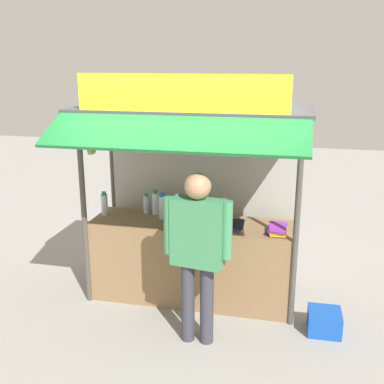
# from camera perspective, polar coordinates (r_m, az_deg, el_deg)

# --- Properties ---
(ground_plane) EXTENTS (20.00, 20.00, 0.00)m
(ground_plane) POSITION_cam_1_polar(r_m,az_deg,el_deg) (5.51, 0.00, -12.68)
(ground_plane) COLOR gray
(stall_counter) EXTENTS (2.25, 0.67, 0.91)m
(stall_counter) POSITION_cam_1_polar(r_m,az_deg,el_deg) (5.31, 0.00, -8.38)
(stall_counter) COLOR olive
(stall_counter) RESTS_ON ground
(stall_structure) EXTENTS (2.45, 1.58, 2.52)m
(stall_structure) POSITION_cam_1_polar(r_m,az_deg,el_deg) (5.08, 0.33, 3.38)
(stall_structure) COLOR #4C4742
(stall_structure) RESTS_ON ground
(water_bottle_front_left) EXTENTS (0.08, 0.08, 0.29)m
(water_bottle_front_left) POSITION_cam_1_polar(r_m,az_deg,el_deg) (5.38, -4.48, -1.35)
(water_bottle_front_left) COLOR silver
(water_bottle_front_left) RESTS_ON stall_counter
(water_bottle_back_right) EXTENTS (0.09, 0.09, 0.31)m
(water_bottle_back_right) POSITION_cam_1_polar(r_m,az_deg,el_deg) (5.21, -0.23, -1.80)
(water_bottle_back_right) COLOR silver
(water_bottle_back_right) RESTS_ON stall_counter
(water_bottle_center) EXTENTS (0.08, 0.08, 0.28)m
(water_bottle_center) POSITION_cam_1_polar(r_m,az_deg,el_deg) (5.44, -10.71, -1.47)
(water_bottle_center) COLOR silver
(water_bottle_center) RESTS_ON stall_counter
(water_bottle_back_left) EXTENTS (0.07, 0.07, 0.26)m
(water_bottle_back_left) POSITION_cam_1_polar(r_m,az_deg,el_deg) (5.18, 3.99, -2.22)
(water_bottle_back_left) COLOR silver
(water_bottle_back_left) RESTS_ON stall_counter
(water_bottle_rear_center) EXTENTS (0.07, 0.07, 0.23)m
(water_bottle_rear_center) POSITION_cam_1_polar(r_m,az_deg,el_deg) (5.45, -5.64, -1.46)
(water_bottle_rear_center) COLOR silver
(water_bottle_rear_center) RESTS_ON stall_counter
(water_bottle_mid_right) EXTENTS (0.08, 0.08, 0.30)m
(water_bottle_mid_right) POSITION_cam_1_polar(r_m,az_deg,el_deg) (5.23, -3.62, -1.82)
(water_bottle_mid_right) COLOR silver
(water_bottle_mid_right) RESTS_ON stall_counter
(magazine_stack_mid_left) EXTENTS (0.27, 0.27, 0.05)m
(magazine_stack_mid_left) POSITION_cam_1_polar(r_m,az_deg,el_deg) (5.02, -1.91, -3.92)
(magazine_stack_mid_left) COLOR white
(magazine_stack_mid_left) RESTS_ON stall_counter
(magazine_stack_right) EXTENTS (0.20, 0.32, 0.08)m
(magazine_stack_right) POSITION_cam_1_polar(r_m,az_deg,el_deg) (4.90, 10.46, -4.53)
(magazine_stack_right) COLOR black
(magazine_stack_right) RESTS_ON stall_counter
(magazine_stack_front_right) EXTENTS (0.21, 0.26, 0.08)m
(magazine_stack_front_right) POSITION_cam_1_polar(r_m,az_deg,el_deg) (4.84, 1.76, -4.53)
(magazine_stack_front_right) COLOR green
(magazine_stack_front_right) RESTS_ON stall_counter
(magazine_stack_far_right) EXTENTS (0.24, 0.32, 0.05)m
(magazine_stack_far_right) POSITION_cam_1_polar(r_m,az_deg,el_deg) (5.01, 5.10, -4.07)
(magazine_stack_far_right) COLOR white
(magazine_stack_far_right) RESTS_ON stall_counter
(banana_bunch_rightmost) EXTENTS (0.09, 0.09, 0.28)m
(banana_bunch_rightmost) POSITION_cam_1_polar(r_m,az_deg,el_deg) (4.41, 3.62, 5.27)
(banana_bunch_rightmost) COLOR #332D23
(banana_bunch_inner_left) EXTENTS (0.11, 0.11, 0.32)m
(banana_bunch_inner_left) POSITION_cam_1_polar(r_m,az_deg,el_deg) (4.81, -12.32, 5.47)
(banana_bunch_inner_left) COLOR #332D23
(vendor_person) EXTENTS (0.64, 0.27, 1.68)m
(vendor_person) POSITION_cam_1_polar(r_m,az_deg,el_deg) (4.29, 0.69, -6.37)
(vendor_person) COLOR #383842
(vendor_person) RESTS_ON ground
(plastic_crate) EXTENTS (0.33, 0.33, 0.23)m
(plastic_crate) POSITION_cam_1_polar(r_m,az_deg,el_deg) (5.01, 15.93, -15.04)
(plastic_crate) COLOR #194CB2
(plastic_crate) RESTS_ON ground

